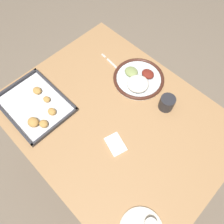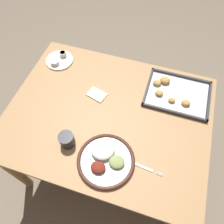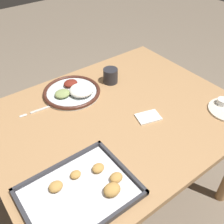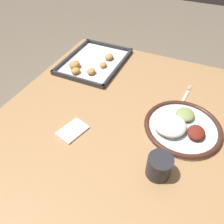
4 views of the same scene
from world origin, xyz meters
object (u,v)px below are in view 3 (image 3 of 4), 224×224
(dinner_plate, at_px, (73,91))
(drinking_cup, at_px, (111,76))
(napkin, at_px, (148,117))
(baking_tray, at_px, (83,190))
(fork, at_px, (43,109))

(dinner_plate, distance_m, drinking_cup, 0.23)
(drinking_cup, bearing_deg, dinner_plate, -7.28)
(dinner_plate, xyz_separation_m, napkin, (-0.19, 0.38, -0.01))
(baking_tray, bearing_deg, dinner_plate, -117.27)
(fork, relative_size, baking_tray, 0.55)
(baking_tray, distance_m, napkin, 0.49)
(baking_tray, distance_m, drinking_cup, 0.71)
(dinner_plate, height_order, fork, dinner_plate)
(dinner_plate, relative_size, drinking_cup, 3.71)
(drinking_cup, xyz_separation_m, napkin, (0.04, 0.35, -0.04))
(fork, xyz_separation_m, drinking_cup, (-0.41, 0.01, 0.04))
(dinner_plate, relative_size, baking_tray, 0.77)
(baking_tray, xyz_separation_m, drinking_cup, (-0.50, -0.51, 0.03))
(dinner_plate, distance_m, fork, 0.18)
(fork, height_order, drinking_cup, drinking_cup)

